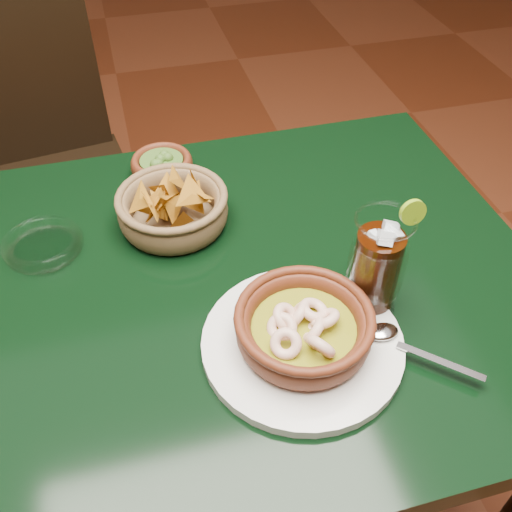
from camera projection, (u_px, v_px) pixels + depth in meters
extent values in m
plane|color=#471C0C|center=(199.00, 498.00, 1.40)|extent=(7.00, 7.00, 0.00)
cube|color=black|center=(167.00, 300.00, 0.89)|extent=(1.20, 0.80, 0.04)
cylinder|color=black|center=(368.00, 261.00, 1.49)|extent=(0.06, 0.06, 0.71)
cube|color=black|center=(49.00, 202.00, 1.47)|extent=(0.51, 0.51, 0.04)
cylinder|color=black|center=(7.00, 338.00, 1.45)|extent=(0.04, 0.04, 0.48)
cylinder|color=black|center=(153.00, 294.00, 1.56)|extent=(0.04, 0.04, 0.48)
cylinder|color=black|center=(120.00, 212.00, 1.82)|extent=(0.04, 0.04, 0.48)
cube|color=black|center=(10.00, 75.00, 1.42)|extent=(0.43, 0.09, 0.47)
cylinder|color=silver|center=(302.00, 343.00, 0.80)|extent=(0.28, 0.28, 0.02)
cylinder|color=#4D1F10|center=(303.00, 338.00, 0.79)|extent=(0.17, 0.17, 0.01)
torus|color=#4D1F10|center=(304.00, 328.00, 0.77)|extent=(0.21, 0.21, 0.04)
torus|color=#4D1F10|center=(305.00, 317.00, 0.76)|extent=(0.19, 0.19, 0.01)
cylinder|color=olive|center=(304.00, 328.00, 0.78)|extent=(0.14, 0.14, 0.01)
torus|color=beige|center=(325.00, 319.00, 0.77)|extent=(0.05, 0.05, 0.04)
torus|color=beige|center=(314.00, 310.00, 0.78)|extent=(0.05, 0.05, 0.03)
torus|color=beige|center=(297.00, 315.00, 0.78)|extent=(0.05, 0.05, 0.06)
torus|color=beige|center=(286.00, 317.00, 0.78)|extent=(0.06, 0.06, 0.05)
torus|color=beige|center=(282.00, 328.00, 0.77)|extent=(0.05, 0.06, 0.04)
torus|color=beige|center=(286.00, 344.00, 0.74)|extent=(0.06, 0.05, 0.05)
torus|color=beige|center=(321.00, 346.00, 0.73)|extent=(0.05, 0.06, 0.05)
torus|color=beige|center=(314.00, 330.00, 0.76)|extent=(0.05, 0.04, 0.05)
cube|color=silver|center=(440.00, 361.00, 0.76)|extent=(0.09, 0.09, 0.00)
ellipsoid|color=silver|center=(383.00, 332.00, 0.80)|extent=(0.05, 0.03, 0.01)
cylinder|color=brown|center=(175.00, 222.00, 0.99)|extent=(0.16, 0.16, 0.01)
torus|color=brown|center=(173.00, 210.00, 0.97)|extent=(0.22, 0.22, 0.06)
torus|color=brown|center=(171.00, 197.00, 0.95)|extent=(0.19, 0.19, 0.01)
cone|color=#9D6315|center=(158.00, 207.00, 0.94)|extent=(0.07, 0.07, 0.07)
cone|color=#9D6315|center=(174.00, 206.00, 0.96)|extent=(0.08, 0.06, 0.09)
cone|color=#9D6315|center=(154.00, 206.00, 0.95)|extent=(0.09, 0.04, 0.09)
cone|color=#9D6315|center=(202.00, 193.00, 0.96)|extent=(0.06, 0.08, 0.07)
cone|color=#9D6315|center=(192.00, 199.00, 0.98)|extent=(0.09, 0.07, 0.07)
cone|color=#9D6315|center=(155.00, 201.00, 0.98)|extent=(0.06, 0.08, 0.08)
cone|color=#9D6315|center=(192.00, 194.00, 0.94)|extent=(0.07, 0.06, 0.06)
cone|color=#9D6315|center=(162.00, 199.00, 0.97)|extent=(0.09, 0.10, 0.05)
cone|color=#9D6315|center=(168.00, 201.00, 0.96)|extent=(0.07, 0.07, 0.08)
cone|color=#9D6315|center=(167.00, 191.00, 0.98)|extent=(0.08, 0.05, 0.07)
cone|color=#9D6315|center=(140.00, 199.00, 0.92)|extent=(0.06, 0.09, 0.08)
cone|color=#9D6315|center=(178.00, 179.00, 0.97)|extent=(0.06, 0.10, 0.08)
cone|color=#9D6315|center=(154.00, 208.00, 0.92)|extent=(0.04, 0.09, 0.08)
cone|color=#9D6315|center=(162.00, 209.00, 0.97)|extent=(0.03, 0.10, 0.09)
cone|color=#9D6315|center=(163.00, 192.00, 0.99)|extent=(0.06, 0.08, 0.09)
cone|color=#9D6315|center=(180.00, 221.00, 0.95)|extent=(0.08, 0.05, 0.07)
cone|color=#9D6315|center=(196.00, 182.00, 0.96)|extent=(0.03, 0.07, 0.07)
cone|color=#9D6315|center=(154.00, 206.00, 0.94)|extent=(0.06, 0.10, 0.08)
cylinder|color=#4D1F10|center=(163.00, 173.00, 1.10)|extent=(0.10, 0.10, 0.01)
torus|color=#4D1F10|center=(162.00, 165.00, 1.08)|extent=(0.14, 0.14, 0.04)
cylinder|color=#2A4C17|center=(161.00, 162.00, 1.08)|extent=(0.08, 0.08, 0.01)
sphere|color=#2A4C17|center=(160.00, 159.00, 1.07)|extent=(0.02, 0.02, 0.02)
sphere|color=#2A4C17|center=(165.00, 155.00, 1.08)|extent=(0.02, 0.02, 0.02)
sphere|color=#2A4C17|center=(158.00, 164.00, 1.06)|extent=(0.02, 0.02, 0.02)
sphere|color=#2A4C17|center=(155.00, 164.00, 1.06)|extent=(0.02, 0.02, 0.02)
sphere|color=#2A4C17|center=(168.00, 158.00, 1.08)|extent=(0.02, 0.02, 0.02)
cylinder|color=white|center=(368.00, 304.00, 0.86)|extent=(0.08, 0.08, 0.01)
torus|color=white|center=(376.00, 265.00, 0.80)|extent=(0.17, 0.17, 0.09)
cylinder|color=black|center=(375.00, 272.00, 0.81)|extent=(0.07, 0.07, 0.14)
cube|color=silver|center=(390.00, 229.00, 0.77)|extent=(0.03, 0.03, 0.03)
cube|color=silver|center=(374.00, 239.00, 0.77)|extent=(0.03, 0.03, 0.03)
cube|color=silver|center=(385.00, 238.00, 0.75)|extent=(0.03, 0.03, 0.03)
cube|color=silver|center=(393.00, 235.00, 0.76)|extent=(0.03, 0.03, 0.03)
torus|color=white|center=(386.00, 221.00, 0.74)|extent=(0.08, 0.08, 0.00)
cylinder|color=#6B9513|center=(413.00, 212.00, 0.75)|extent=(0.04, 0.01, 0.04)
cylinder|color=white|center=(45.00, 250.00, 0.94)|extent=(0.12, 0.12, 0.01)
torus|color=white|center=(43.00, 244.00, 0.93)|extent=(0.14, 0.14, 0.03)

